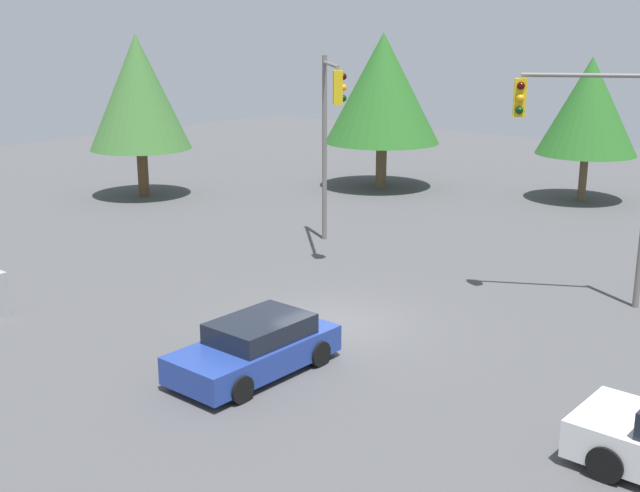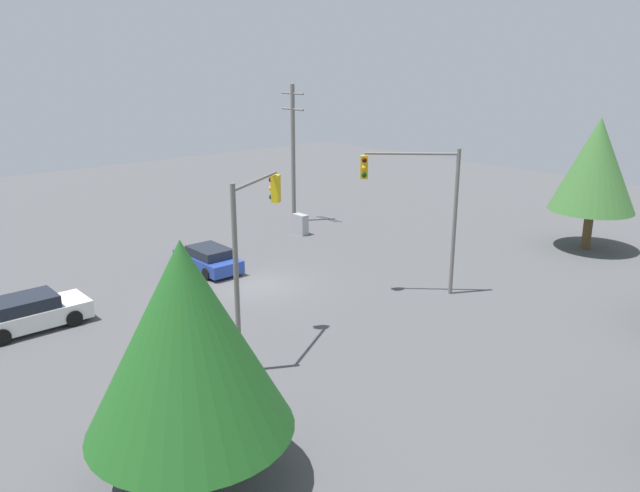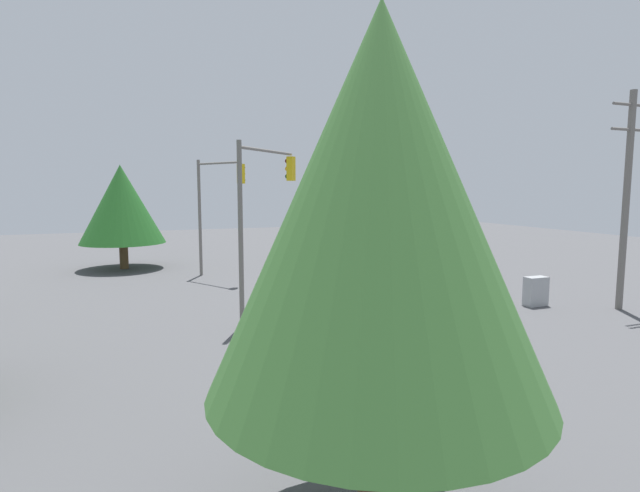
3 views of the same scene
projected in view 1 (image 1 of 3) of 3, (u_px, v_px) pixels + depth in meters
name	position (u px, v px, depth m)	size (l,w,h in m)	color
ground_plane	(333.00, 324.00, 21.83)	(80.00, 80.00, 0.00)	#4C4C4F
sedan_blue	(256.00, 347.00, 18.62)	(4.18, 1.95, 1.28)	#233D93
traffic_signal_main	(330.00, 120.00, 27.99)	(3.24, 3.34, 6.89)	slate
traffic_signal_cross	(599.00, 146.00, 22.24)	(2.17, 3.45, 6.81)	slate
tree_right	(383.00, 89.00, 39.67)	(5.74, 5.74, 7.68)	brown
tree_behind	(138.00, 92.00, 37.53)	(4.77, 4.77, 7.62)	brown
tree_left	(589.00, 106.00, 36.65)	(4.56, 4.56, 6.62)	brown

